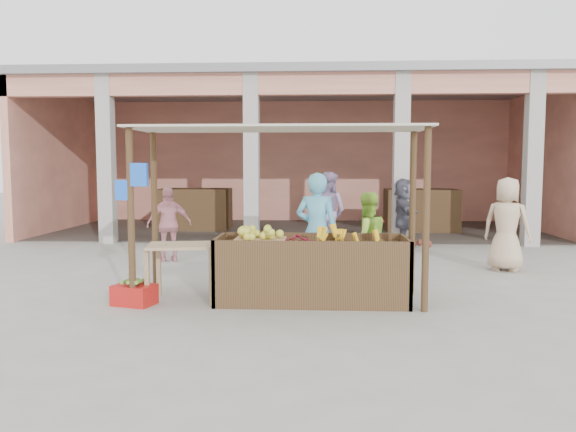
# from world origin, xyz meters

# --- Properties ---
(ground) EXTENTS (60.00, 60.00, 0.00)m
(ground) POSITION_xyz_m (0.00, 0.00, 0.00)
(ground) COLOR gray
(ground) RESTS_ON ground
(market_building) EXTENTS (14.40, 6.40, 4.20)m
(market_building) POSITION_xyz_m (0.05, 8.93, 2.70)
(market_building) COLOR #EC967B
(market_building) RESTS_ON ground
(fruit_stall) EXTENTS (2.60, 0.95, 0.80)m
(fruit_stall) POSITION_xyz_m (0.50, 0.00, 0.40)
(fruit_stall) COLOR #533821
(fruit_stall) RESTS_ON ground
(stall_awning) EXTENTS (4.09, 1.35, 2.39)m
(stall_awning) POSITION_xyz_m (-0.01, 0.06, 1.98)
(stall_awning) COLOR #533821
(stall_awning) RESTS_ON ground
(banana_heap) EXTENTS (1.01, 0.55, 0.18)m
(banana_heap) POSITION_xyz_m (0.99, 0.02, 0.89)
(banana_heap) COLOR yellow
(banana_heap) RESTS_ON fruit_stall
(melon_tray) EXTENTS (0.70, 0.61, 0.19)m
(melon_tray) POSITION_xyz_m (-0.22, 0.05, 0.89)
(melon_tray) COLOR #A88056
(melon_tray) RESTS_ON fruit_stall
(berry_heap) EXTENTS (0.42, 0.35, 0.13)m
(berry_heap) POSITION_xyz_m (0.31, -0.01, 0.87)
(berry_heap) COLOR maroon
(berry_heap) RESTS_ON fruit_stall
(side_table) EXTENTS (1.06, 0.79, 0.79)m
(side_table) POSITION_xyz_m (-1.27, -0.02, 0.65)
(side_table) COLOR tan
(side_table) RESTS_ON ground
(papaya_pile) EXTENTS (0.63, 0.36, 0.18)m
(papaya_pile) POSITION_xyz_m (-1.27, -0.02, 0.88)
(papaya_pile) COLOR #3E862B
(papaya_pile) RESTS_ON side_table
(red_crate) EXTENTS (0.61, 0.51, 0.27)m
(red_crate) POSITION_xyz_m (-1.88, -0.31, 0.14)
(red_crate) COLOR #B41713
(red_crate) RESTS_ON ground
(plantain_bundle) EXTENTS (0.41, 0.29, 0.08)m
(plantain_bundle) POSITION_xyz_m (-1.88, -0.31, 0.31)
(plantain_bundle) COLOR #5B822F
(plantain_bundle) RESTS_ON red_crate
(produce_sacks) EXTENTS (1.02, 0.76, 0.62)m
(produce_sacks) POSITION_xyz_m (2.84, 5.34, 0.31)
(produce_sacks) COLOR maroon
(produce_sacks) RESTS_ON ground
(vendor_blue) EXTENTS (0.81, 0.67, 1.88)m
(vendor_blue) POSITION_xyz_m (0.56, 0.79, 0.94)
(vendor_blue) COLOR #5AB9DD
(vendor_blue) RESTS_ON ground
(vendor_green) EXTENTS (0.85, 0.67, 1.54)m
(vendor_green) POSITION_xyz_m (1.33, 0.99, 0.77)
(vendor_green) COLOR #A4DC40
(vendor_green) RESTS_ON ground
(motorcycle) EXTENTS (1.24, 1.97, 0.97)m
(motorcycle) POSITION_xyz_m (1.16, 1.96, 0.49)
(motorcycle) COLOR #9E0D10
(motorcycle) RESTS_ON ground
(shopper_b) EXTENTS (1.03, 0.78, 1.56)m
(shopper_b) POSITION_xyz_m (-2.32, 3.14, 0.78)
(shopper_b) COLOR pink
(shopper_b) RESTS_ON ground
(shopper_c) EXTENTS (1.06, 0.95, 1.84)m
(shopper_c) POSITION_xyz_m (3.92, 2.47, 0.92)
(shopper_c) COLOR tan
(shopper_c) RESTS_ON ground
(shopper_d) EXTENTS (0.71, 1.57, 1.66)m
(shopper_d) POSITION_xyz_m (2.54, 5.34, 0.83)
(shopper_d) COLOR #4C4B58
(shopper_d) RESTS_ON ground
(shopper_f) EXTENTS (1.07, 0.90, 1.90)m
(shopper_f) POSITION_xyz_m (0.78, 4.50, 0.95)
(shopper_f) COLOR gray
(shopper_f) RESTS_ON ground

